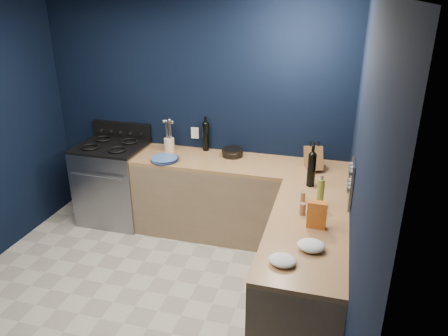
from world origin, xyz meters
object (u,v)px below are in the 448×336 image
(plate_stack, at_px, (164,159))
(gas_range, at_px, (114,184))
(utensil_crock, at_px, (169,144))
(crouton_bag, at_px, (317,215))
(knife_block, at_px, (313,158))

(plate_stack, bearing_deg, gas_range, 167.46)
(plate_stack, bearing_deg, utensil_crock, 102.00)
(utensil_crock, height_order, crouton_bag, crouton_bag)
(gas_range, height_order, crouton_bag, crouton_bag)
(gas_range, bearing_deg, crouton_bag, -25.36)
(gas_range, xyz_separation_m, plate_stack, (0.74, -0.16, 0.46))
(plate_stack, relative_size, crouton_bag, 1.34)
(utensil_crock, bearing_deg, crouton_bag, -36.50)
(gas_range, height_order, knife_block, knife_block)
(knife_block, bearing_deg, gas_range, 158.46)
(plate_stack, distance_m, knife_block, 1.58)
(gas_range, distance_m, plate_stack, 0.89)
(gas_range, relative_size, plate_stack, 3.16)
(knife_block, relative_size, crouton_bag, 1.12)
(plate_stack, distance_m, crouton_bag, 1.96)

